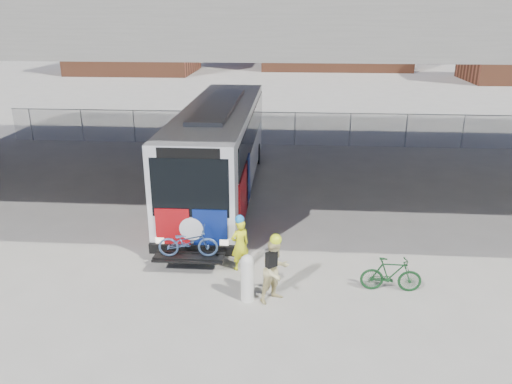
# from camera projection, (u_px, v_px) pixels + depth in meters

# --- Properties ---
(ground) EXTENTS (160.00, 160.00, 0.00)m
(ground) POSITION_uv_depth(u_px,v_px,m) (264.00, 237.00, 16.49)
(ground) COLOR #9E9991
(ground) RESTS_ON ground
(bus) EXTENTS (2.67, 12.91, 3.69)m
(bus) POSITION_uv_depth(u_px,v_px,m) (220.00, 143.00, 19.78)
(bus) COLOR silver
(bus) RESTS_ON ground
(overpass) EXTENTS (40.00, 16.00, 7.95)m
(overpass) POSITION_uv_depth(u_px,v_px,m) (271.00, 25.00, 17.98)
(overpass) COLOR #605E59
(overpass) RESTS_ON ground
(chainlink_fence) EXTENTS (30.00, 0.06, 30.00)m
(chainlink_fence) POSITION_uv_depth(u_px,v_px,m) (277.00, 119.00, 27.24)
(chainlink_fence) COLOR gray
(chainlink_fence) RESTS_ON ground
(brick_buildings) EXTENTS (54.00, 22.00, 12.00)m
(brick_buildings) POSITION_uv_depth(u_px,v_px,m) (298.00, 24.00, 59.70)
(brick_buildings) COLOR brown
(brick_buildings) RESTS_ON ground
(bollard) EXTENTS (0.34, 0.34, 1.29)m
(bollard) POSITION_uv_depth(u_px,v_px,m) (247.00, 276.00, 12.69)
(bollard) COLOR silver
(bollard) RESTS_ON ground
(cyclist_hivis) EXTENTS (0.67, 0.61, 1.68)m
(cyclist_hivis) POSITION_uv_depth(u_px,v_px,m) (240.00, 243.00, 14.20)
(cyclist_hivis) COLOR yellow
(cyclist_hivis) RESTS_ON ground
(cyclist_tan) EXTENTS (1.05, 1.03, 1.87)m
(cyclist_tan) POSITION_uv_depth(u_px,v_px,m) (275.00, 270.00, 12.62)
(cyclist_tan) COLOR beige
(cyclist_tan) RESTS_ON ground
(bike_parked) EXTENTS (1.62, 0.50, 0.97)m
(bike_parked) POSITION_uv_depth(u_px,v_px,m) (391.00, 275.00, 13.18)
(bike_parked) COLOR #143F1C
(bike_parked) RESTS_ON ground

